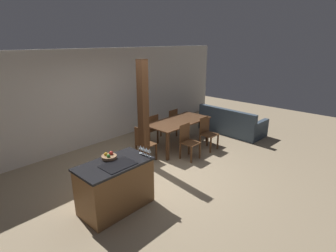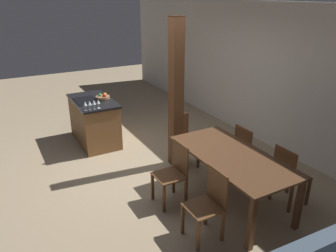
# 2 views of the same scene
# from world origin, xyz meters

# --- Properties ---
(ground_plane) EXTENTS (16.00, 16.00, 0.00)m
(ground_plane) POSITION_xyz_m (0.00, 0.00, 0.00)
(ground_plane) COLOR #9E896B
(wall_back) EXTENTS (11.20, 0.08, 2.70)m
(wall_back) POSITION_xyz_m (0.00, 2.64, 1.35)
(wall_back) COLOR silver
(wall_back) RESTS_ON ground_plane
(kitchen_island) EXTENTS (1.29, 0.73, 0.90)m
(kitchen_island) POSITION_xyz_m (-1.41, -0.38, 0.45)
(kitchen_island) COLOR brown
(kitchen_island) RESTS_ON ground_plane
(fruit_bowl) EXTENTS (0.27, 0.27, 0.11)m
(fruit_bowl) POSITION_xyz_m (-1.36, -0.18, 0.94)
(fruit_bowl) COLOR #99704C
(fruit_bowl) RESTS_ON kitchen_island
(wine_glass_near) EXTENTS (0.06, 0.06, 0.16)m
(wine_glass_near) POSITION_xyz_m (-0.83, -0.67, 1.02)
(wine_glass_near) COLOR silver
(wine_glass_near) RESTS_ON kitchen_island
(wine_glass_middle) EXTENTS (0.06, 0.06, 0.16)m
(wine_glass_middle) POSITION_xyz_m (-0.83, -0.59, 1.02)
(wine_glass_middle) COLOR silver
(wine_glass_middle) RESTS_ON kitchen_island
(wine_glass_far) EXTENTS (0.06, 0.06, 0.16)m
(wine_glass_far) POSITION_xyz_m (-0.83, -0.51, 1.02)
(wine_glass_far) COLOR silver
(wine_glass_far) RESTS_ON kitchen_island
(wine_glass_end) EXTENTS (0.06, 0.06, 0.16)m
(wine_glass_end) POSITION_xyz_m (-0.83, -0.43, 1.02)
(wine_glass_end) COLOR silver
(wine_glass_end) RESTS_ON kitchen_island
(dining_table) EXTENTS (1.88, 0.91, 0.77)m
(dining_table) POSITION_xyz_m (1.55, 0.68, 0.67)
(dining_table) COLOR #51331E
(dining_table) RESTS_ON ground_plane
(dining_chair_near_left) EXTENTS (0.40, 0.40, 0.90)m
(dining_chair_near_left) POSITION_xyz_m (1.13, -0.00, 0.47)
(dining_chair_near_left) COLOR brown
(dining_chair_near_left) RESTS_ON ground_plane
(dining_chair_near_right) EXTENTS (0.40, 0.40, 0.90)m
(dining_chair_near_right) POSITION_xyz_m (1.98, -0.00, 0.47)
(dining_chair_near_right) COLOR brown
(dining_chair_near_right) RESTS_ON ground_plane
(dining_chair_far_left) EXTENTS (0.40, 0.40, 0.90)m
(dining_chair_far_left) POSITION_xyz_m (1.13, 1.36, 0.47)
(dining_chair_far_left) COLOR brown
(dining_chair_far_left) RESTS_ON ground_plane
(dining_chair_far_right) EXTENTS (0.40, 0.40, 0.90)m
(dining_chair_far_right) POSITION_xyz_m (1.98, 1.36, 0.47)
(dining_chair_far_right) COLOR brown
(dining_chair_far_right) RESTS_ON ground_plane
(dining_chair_head_end) EXTENTS (0.40, 0.40, 0.90)m
(dining_chair_head_end) POSITION_xyz_m (0.24, 0.68, 0.47)
(dining_chair_head_end) COLOR brown
(dining_chair_head_end) RESTS_ON ground_plane
(couch) EXTENTS (1.03, 2.08, 0.85)m
(couch) POSITION_xyz_m (3.64, 0.18, 0.28)
(couch) COLOR #3D4C5B
(couch) RESTS_ON ground_plane
(timber_post) EXTENTS (0.19, 0.19, 2.51)m
(timber_post) POSITION_xyz_m (0.17, 0.59, 1.26)
(timber_post) COLOR #4C2D19
(timber_post) RESTS_ON ground_plane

